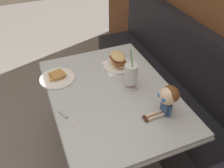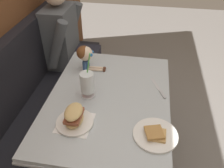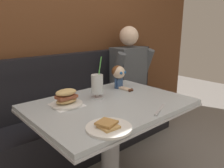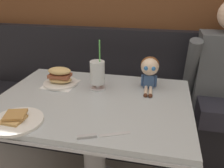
{
  "view_description": "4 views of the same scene",
  "coord_description": "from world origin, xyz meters",
  "px_view_note": "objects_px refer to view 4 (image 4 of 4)",
  "views": [
    {
      "loc": [
        1.15,
        -0.28,
        1.82
      ],
      "look_at": [
        -0.0,
        0.18,
        0.81
      ],
      "focal_mm": 38.94,
      "sensor_mm": 36.0,
      "label": 1
    },
    {
      "loc": [
        -1.15,
        -0.03,
        1.75
      ],
      "look_at": [
        0.12,
        0.18,
        0.76
      ],
      "focal_mm": 37.24,
      "sensor_mm": 36.0,
      "label": 2
    },
    {
      "loc": [
        -0.99,
        -0.96,
        1.28
      ],
      "look_at": [
        0.08,
        0.25,
        0.85
      ],
      "focal_mm": 35.89,
      "sensor_mm": 36.0,
      "label": 3
    },
    {
      "loc": [
        0.37,
        -0.96,
        1.35
      ],
      "look_at": [
        0.11,
        0.2,
        0.84
      ],
      "focal_mm": 37.64,
      "sensor_mm": 36.0,
      "label": 4
    }
  ],
  "objects_px": {
    "butter_knife": "(95,136)",
    "diner_patron": "(224,74)",
    "seated_doll": "(150,68)",
    "sandwich_plate": "(60,78)",
    "toast_plate": "(16,120)",
    "milkshake_glass": "(97,74)"
  },
  "relations": [
    {
      "from": "diner_patron",
      "to": "sandwich_plate",
      "type": "bearing_deg",
      "value": -158.41
    },
    {
      "from": "toast_plate",
      "to": "diner_patron",
      "type": "xyz_separation_m",
      "value": [
        1.09,
        0.89,
        -0.01
      ]
    },
    {
      "from": "seated_doll",
      "to": "sandwich_plate",
      "type": "bearing_deg",
      "value": -172.26
    },
    {
      "from": "toast_plate",
      "to": "sandwich_plate",
      "type": "distance_m",
      "value": 0.47
    },
    {
      "from": "toast_plate",
      "to": "diner_patron",
      "type": "bearing_deg",
      "value": 39.2
    },
    {
      "from": "toast_plate",
      "to": "seated_doll",
      "type": "height_order",
      "value": "seated_doll"
    },
    {
      "from": "butter_knife",
      "to": "diner_patron",
      "type": "xyz_separation_m",
      "value": [
        0.7,
        0.92,
        -0.0
      ]
    },
    {
      "from": "butter_knife",
      "to": "seated_doll",
      "type": "height_order",
      "value": "seated_doll"
    },
    {
      "from": "seated_doll",
      "to": "toast_plate",
      "type": "bearing_deg",
      "value": -136.92
    },
    {
      "from": "seated_doll",
      "to": "diner_patron",
      "type": "height_order",
      "value": "diner_patron"
    },
    {
      "from": "milkshake_glass",
      "to": "diner_patron",
      "type": "distance_m",
      "value": 0.94
    },
    {
      "from": "butter_knife",
      "to": "toast_plate",
      "type": "bearing_deg",
      "value": 175.99
    },
    {
      "from": "milkshake_glass",
      "to": "seated_doll",
      "type": "bearing_deg",
      "value": 16.61
    },
    {
      "from": "sandwich_plate",
      "to": "seated_doll",
      "type": "relative_size",
      "value": 1.0
    },
    {
      "from": "butter_knife",
      "to": "diner_patron",
      "type": "height_order",
      "value": "diner_patron"
    },
    {
      "from": "sandwich_plate",
      "to": "butter_knife",
      "type": "xyz_separation_m",
      "value": [
        0.38,
        -0.49,
        -0.04
      ]
    },
    {
      "from": "milkshake_glass",
      "to": "butter_knife",
      "type": "height_order",
      "value": "milkshake_glass"
    },
    {
      "from": "milkshake_glass",
      "to": "butter_knife",
      "type": "bearing_deg",
      "value": -75.93
    },
    {
      "from": "toast_plate",
      "to": "butter_knife",
      "type": "relative_size",
      "value": 1.12
    },
    {
      "from": "sandwich_plate",
      "to": "toast_plate",
      "type": "bearing_deg",
      "value": -92.27
    },
    {
      "from": "butter_knife",
      "to": "seated_doll",
      "type": "bearing_deg",
      "value": 71.88
    },
    {
      "from": "sandwich_plate",
      "to": "butter_knife",
      "type": "bearing_deg",
      "value": -52.77
    }
  ]
}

